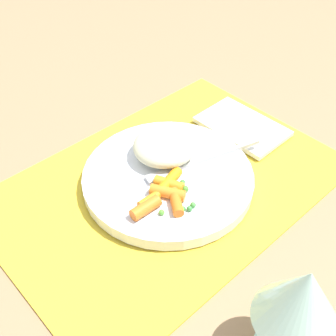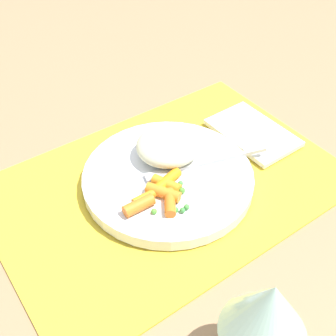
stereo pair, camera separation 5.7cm
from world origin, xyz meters
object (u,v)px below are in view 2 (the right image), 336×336
object	(u,v)px
plate	(168,178)
carrot_portion	(159,193)
wine_glass	(268,313)
rice_mound	(169,145)
napkin	(253,133)
fork	(194,166)

from	to	relation	value
plate	carrot_portion	xyz separation A→B (m)	(0.04, 0.03, 0.02)
wine_glass	plate	bearing A→B (deg)	-107.12
wine_glass	rice_mound	bearing A→B (deg)	-109.65
rice_mound	wine_glass	distance (m)	0.32
rice_mound	napkin	world-z (taller)	rice_mound
carrot_portion	fork	world-z (taller)	carrot_portion
plate	carrot_portion	distance (m)	0.05
plate	rice_mound	xyz separation A→B (m)	(-0.02, -0.03, 0.03)
carrot_portion	wine_glass	world-z (taller)	wine_glass
fork	carrot_portion	bearing A→B (deg)	15.02
rice_mound	napkin	bearing A→B (deg)	172.35
fork	plate	bearing A→B (deg)	-16.58
napkin	wine_glass	bearing A→B (deg)	46.38
carrot_portion	fork	xyz separation A→B (m)	(-0.07, -0.02, -0.00)
plate	wine_glass	size ratio (longest dim) A/B	1.70
wine_glass	napkin	bearing A→B (deg)	-133.62
rice_mound	carrot_portion	world-z (taller)	rice_mound
rice_mound	napkin	distance (m)	0.16
plate	fork	world-z (taller)	fork
fork	napkin	distance (m)	0.14
napkin	rice_mound	bearing A→B (deg)	-7.65
rice_mound	wine_glass	xyz separation A→B (m)	(0.10, 0.29, 0.06)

